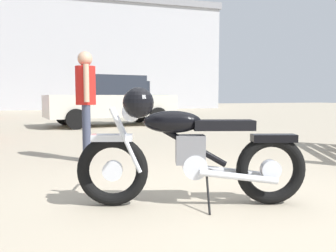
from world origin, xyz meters
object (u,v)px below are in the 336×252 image
bystander (86,94)px  red_hatchback_near (111,101)px  vintage_motorcycle (187,152)px  white_estate_far (127,98)px

bystander → red_hatchback_near: bearing=-101.0°
vintage_motorcycle → bystander: bystander is taller
white_estate_far → red_hatchback_near: bearing=-107.2°
vintage_motorcycle → red_hatchback_near: (0.97, 8.70, 0.34)m
bystander → white_estate_far: size_ratio=0.42×
vintage_motorcycle → red_hatchback_near: bearing=-77.9°
red_hatchback_near → white_estate_far: 6.54m
bystander → white_estate_far: 12.90m
bystander → red_hatchback_near: 6.38m
vintage_motorcycle → bystander: size_ratio=1.21×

